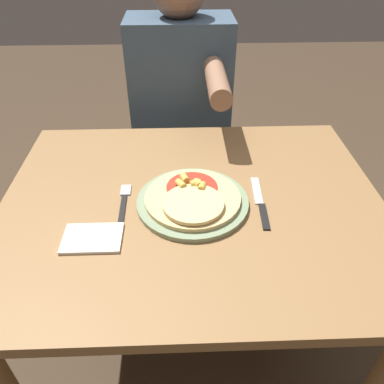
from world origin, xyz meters
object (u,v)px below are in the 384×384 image
plate (192,202)px  person_diner (181,104)px  pizza (192,198)px  knife (260,203)px  fork (124,202)px  dining_table (192,233)px

plate → person_diner: bearing=91.7°
pizza → plate: bearing=90.0°
knife → person_diner: size_ratio=0.18×
fork → person_diner: person_diner is taller
dining_table → fork: bearing=-179.6°
plate → fork: size_ratio=1.70×
plate → pizza: bearing=-90.0°
fork → person_diner: size_ratio=0.14×
dining_table → plate: (-0.00, -0.01, 0.13)m
dining_table → pizza: (-0.00, -0.02, 0.14)m
fork → knife: 0.37m
dining_table → person_diner: (-0.02, 0.65, 0.11)m
plate → knife: plate is taller
pizza → person_diner: 0.67m
pizza → fork: 0.19m
knife → fork: bearing=177.3°
pizza → person_diner: person_diner is taller
fork → plate: bearing=-3.7°
fork → person_diner: (0.16, 0.65, -0.01)m
dining_table → person_diner: bearing=91.8°
person_diner → plate: bearing=-88.3°
plate → fork: bearing=176.3°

